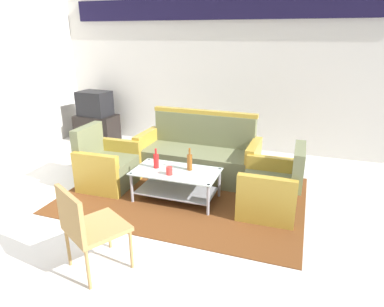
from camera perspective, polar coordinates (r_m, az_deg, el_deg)
ground_plane at (r=3.95m, az=-6.57°, el=-11.92°), size 14.00×14.00×0.00m
wall_back at (r=6.27m, az=5.30°, el=14.34°), size 6.52×0.19×2.80m
rug at (r=4.57m, az=-1.29°, el=-7.03°), size 3.13×2.18×0.01m
couch at (r=5.05m, az=1.09°, el=-0.47°), size 1.81×0.77×0.96m
armchair_left at (r=4.89m, az=-14.33°, el=-2.16°), size 0.72×0.78×0.85m
armchair_right at (r=4.16m, az=13.49°, el=-6.11°), size 0.71×0.77×0.85m
coffee_table at (r=4.34m, az=-2.72°, el=-4.67°), size 1.10×0.60×0.40m
bottle_red at (r=4.36m, az=-6.16°, el=-1.21°), size 0.07×0.07×0.26m
bottle_brown at (r=4.26m, az=-0.42°, el=-1.42°), size 0.07×0.07×0.30m
cup at (r=4.16m, az=-3.91°, el=-2.98°), size 0.08×0.08×0.10m
tv_stand at (r=7.06m, az=-15.92°, el=4.24°), size 0.80×0.50×0.52m
television at (r=6.95m, az=-16.29°, el=8.22°), size 0.63×0.49×0.48m
wicker_chair at (r=3.13m, az=-17.58°, el=-11.42°), size 0.65×0.65×0.84m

